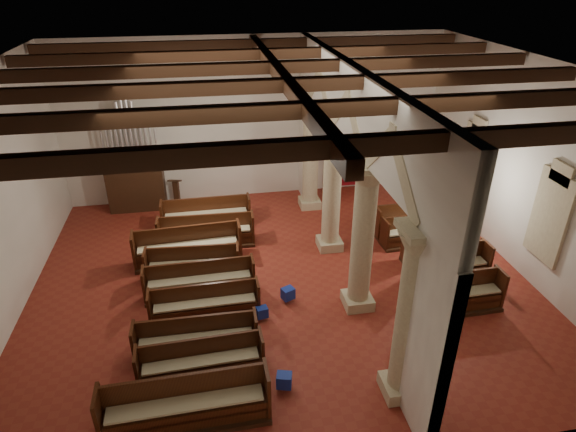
{
  "coord_description": "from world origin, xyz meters",
  "views": [
    {
      "loc": [
        -1.83,
        -11.33,
        8.17
      ],
      "look_at": [
        0.27,
        0.5,
        1.81
      ],
      "focal_mm": 30.0,
      "sensor_mm": 36.0,
      "label": 1
    }
  ],
  "objects_px": {
    "processional_banner": "(406,176)",
    "nave_pew_0": "(187,410)",
    "lectern": "(177,194)",
    "aisle_pew_0": "(462,298)",
    "pipe_organ": "(135,174)"
  },
  "relations": [
    {
      "from": "nave_pew_0",
      "to": "aisle_pew_0",
      "type": "distance_m",
      "value": 7.48
    },
    {
      "from": "nave_pew_0",
      "to": "pipe_organ",
      "type": "bearing_deg",
      "value": 99.14
    },
    {
      "from": "processional_banner",
      "to": "aisle_pew_0",
      "type": "xyz_separation_m",
      "value": [
        -1.28,
        -7.01,
        -0.41
      ]
    },
    {
      "from": "pipe_organ",
      "to": "processional_banner",
      "type": "relative_size",
      "value": 1.98
    },
    {
      "from": "lectern",
      "to": "processional_banner",
      "type": "relative_size",
      "value": 0.5
    },
    {
      "from": "pipe_organ",
      "to": "aisle_pew_0",
      "type": "distance_m",
      "value": 11.8
    },
    {
      "from": "lectern",
      "to": "aisle_pew_0",
      "type": "xyz_separation_m",
      "value": [
        7.55,
        -7.62,
        -0.1
      ]
    },
    {
      "from": "lectern",
      "to": "aisle_pew_0",
      "type": "relative_size",
      "value": 0.52
    },
    {
      "from": "processional_banner",
      "to": "aisle_pew_0",
      "type": "bearing_deg",
      "value": -106.58
    },
    {
      "from": "lectern",
      "to": "processional_banner",
      "type": "height_order",
      "value": "processional_banner"
    },
    {
      "from": "pipe_organ",
      "to": "lectern",
      "type": "xyz_separation_m",
      "value": [
        1.4,
        -0.01,
        -0.91
      ]
    },
    {
      "from": "nave_pew_0",
      "to": "processional_banner",
      "type": "bearing_deg",
      "value": 46.93
    },
    {
      "from": "pipe_organ",
      "to": "lectern",
      "type": "bearing_deg",
      "value": -0.41
    },
    {
      "from": "processional_banner",
      "to": "nave_pew_0",
      "type": "relative_size",
      "value": 0.68
    },
    {
      "from": "pipe_organ",
      "to": "processional_banner",
      "type": "xyz_separation_m",
      "value": [
        10.23,
        -0.62,
        -0.6
      ]
    }
  ]
}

